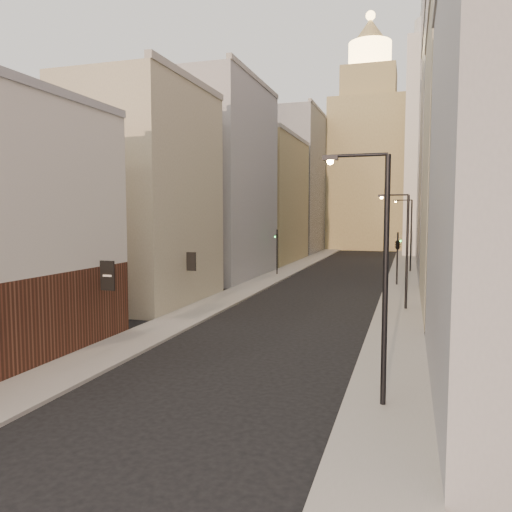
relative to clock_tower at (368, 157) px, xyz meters
The scene contains 16 objects.
sidewalk_left 41.32m from the clock_tower, 98.46° to the right, with size 3.00×140.00×0.15m, color gray.
sidewalk_right 41.64m from the clock_tower, 78.54° to the right, with size 3.00×140.00×0.15m, color gray.
left_bldg_beige 67.60m from the clock_tower, 99.46° to the right, with size 8.00×12.00×16.00m, color tan.
left_bldg_grey 51.76m from the clock_tower, 102.41° to the right, with size 8.00×16.00×20.00m, color #929297.
left_bldg_tan 35.05m from the clock_tower, 108.97° to the right, with size 8.00×18.00×17.00m, color #8D7E50.
left_bldg_wingrid 17.23m from the clock_tower, 132.51° to the right, with size 8.00×20.00×24.00m, color gray.
right_bldg_beige 63.81m from the clock_tower, 78.16° to the right, with size 8.00×16.00×20.00m, color tan.
right_bldg_wingrid 44.21m from the clock_tower, 72.80° to the right, with size 8.00×20.00×26.00m, color gray.
highrise 24.93m from the clock_tower, 36.38° to the right, with size 21.00×23.00×51.20m.
clock_tower is the anchor object (origin of this frame).
white_tower 17.83m from the clock_tower, 51.84° to the right, with size 8.00×8.00×41.50m.
streetlamp_near 83.50m from the clock_tower, 85.04° to the right, with size 2.28×0.25×8.70m.
streetlamp_mid 65.63m from the clock_tower, 83.09° to the right, with size 2.11×0.33×8.03m.
streetlamp_far 42.61m from the clock_tower, 78.59° to the right, with size 2.15×0.67×8.32m.
traffic_light_left 49.43m from the clock_tower, 96.88° to the right, with size 0.58×0.49×5.00m.
traffic_light_right 53.96m from the clock_tower, 82.24° to the right, with size 0.86×0.86×5.00m.
Camera 1 is at (7.10, -7.44, 6.67)m, focal length 35.00 mm.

